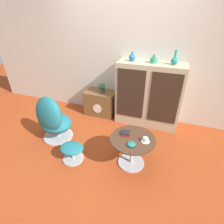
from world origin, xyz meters
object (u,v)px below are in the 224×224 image
egg_chair (52,119)px  potted_plant (102,88)px  vase_inner_left (154,60)px  teacup (146,140)px  ottoman (72,150)px  book_stack (126,133)px  sideboard (148,95)px  coffee_table (132,147)px  bowl (131,144)px  vase_leftmost (132,58)px  vase_inner_right (174,60)px  tv_console (101,103)px

egg_chair → potted_plant: (0.48, 1.08, 0.21)m
vase_inner_left → teacup: 1.44m
ottoman → book_stack: book_stack is taller
sideboard → ottoman: (-0.88, -1.41, -0.43)m
coffee_table → sideboard: bearing=89.6°
egg_chair → teacup: egg_chair is taller
bowl → coffee_table: bearing=94.4°
vase_inner_left → potted_plant: vase_inner_left is taller
vase_leftmost → book_stack: size_ratio=1.21×
ottoman → potted_plant: bearing=93.1°
teacup → bowl: teacup is taller
sideboard → vase_inner_right: 0.76m
tv_console → potted_plant: potted_plant is taller
tv_console → teacup: (1.16, -1.22, 0.24)m
vase_inner_right → bowl: vase_inner_right is taller
book_stack → bowl: book_stack is taller
egg_chair → ottoman: size_ratio=2.36×
potted_plant → tv_console: bearing=-179.2°
egg_chair → book_stack: (1.31, -0.08, 0.09)m
tv_console → egg_chair: (-0.43, -1.08, 0.14)m
vase_inner_right → book_stack: vase_inner_right is taller
coffee_table → book_stack: 0.21m
ottoman → vase_inner_left: bearing=57.5°
ottoman → teacup: (1.04, 0.21, 0.31)m
egg_chair → teacup: bearing=-5.1°
egg_chair → tv_console: bearing=68.1°
tv_console → vase_inner_left: (1.02, -0.01, 1.00)m
coffee_table → book_stack: book_stack is taller
sideboard → bowl: sideboard is taller
potted_plant → ottoman: bearing=-86.9°
vase_leftmost → vase_inner_left: size_ratio=1.15×
vase_inner_right → bowl: (-0.35, -1.34, -0.79)m
sideboard → teacup: size_ratio=10.84×
vase_inner_right → potted_plant: 1.47m
teacup → ottoman: bearing=-168.8°
tv_console → bowl: 1.70m
egg_chair → potted_plant: 1.20m
potted_plant → bowl: 1.66m
sideboard → tv_console: (-1.00, 0.02, -0.35)m
sideboard → potted_plant: bearing=178.9°
book_stack → ottoman: bearing=-160.1°
coffee_table → book_stack: size_ratio=4.86×
book_stack → bowl: 0.24m
egg_chair → bowl: 1.46m
coffee_table → vase_inner_left: bearing=88.6°
sideboard → vase_leftmost: 0.76m
tv_console → bowl: tv_console is taller
vase_inner_left → teacup: (0.15, -1.21, -0.77)m
tv_console → bowl: (1.00, -1.35, 0.23)m
book_stack → bowl: (0.13, -0.20, -0.00)m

